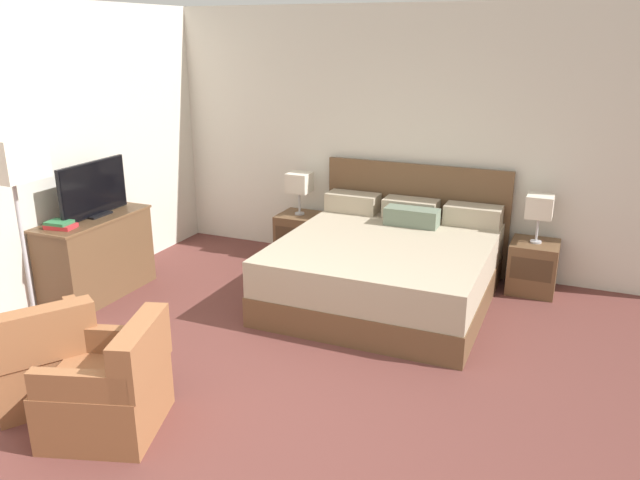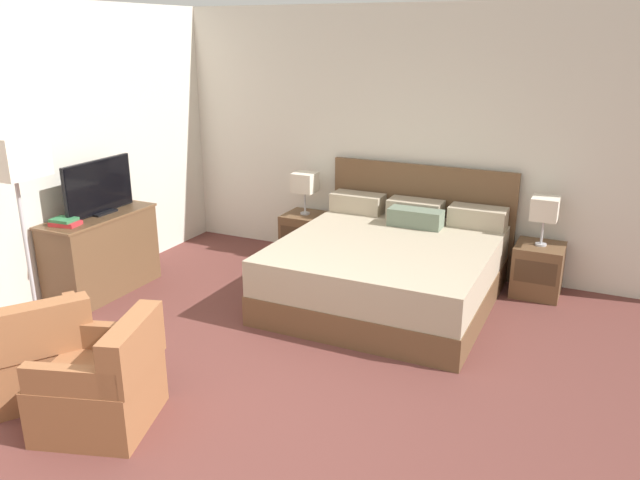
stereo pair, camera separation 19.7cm
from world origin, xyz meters
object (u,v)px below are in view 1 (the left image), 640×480
at_px(tv, 94,190).
at_px(book_blue_cover, 59,223).
at_px(dresser, 97,256).
at_px(armchair_by_window, 41,360).
at_px(book_red_cover, 61,226).
at_px(table_lamp_right, 540,207).
at_px(nightstand_right, 533,267).
at_px(nightstand_left, 300,236).
at_px(armchair_companion, 111,390).
at_px(table_lamp_left, 299,183).
at_px(bed, 387,266).
at_px(floor_lamp, 11,169).

bearing_deg(tv, book_blue_cover, -91.98).
bearing_deg(dresser, armchair_by_window, -60.08).
bearing_deg(book_red_cover, table_lamp_right, 29.30).
distance_m(nightstand_right, armchair_by_window, 4.54).
bearing_deg(book_blue_cover, nightstand_right, 29.19).
distance_m(nightstand_left, armchair_by_window, 3.42).
xyz_separation_m(table_lamp_right, armchair_companion, (-2.29, -3.51, -0.59)).
relative_size(table_lamp_left, armchair_by_window, 0.51).
bearing_deg(nightstand_left, table_lamp_left, 90.00).
bearing_deg(bed, dresser, -158.20).
distance_m(table_lamp_right, armchair_companion, 4.23).
bearing_deg(dresser, nightstand_left, 53.30).
relative_size(nightstand_right, armchair_by_window, 0.54).
height_order(bed, book_red_cover, bed).
bearing_deg(tv, dresser, -92.50).
distance_m(armchair_by_window, armchair_companion, 0.73).
distance_m(nightstand_left, book_blue_cover, 2.66).
distance_m(dresser, armchair_companion, 2.36).
relative_size(book_blue_cover, armchair_by_window, 0.22).
bearing_deg(floor_lamp, table_lamp_right, 39.20).
xyz_separation_m(table_lamp_right, tv, (-3.93, -1.75, 0.19)).
distance_m(nightstand_right, book_red_cover, 4.54).
bearing_deg(armchair_by_window, bed, 56.80).
bearing_deg(bed, nightstand_left, 149.76).
bearing_deg(armchair_companion, nightstand_left, 94.67).
distance_m(nightstand_right, dresser, 4.33).
bearing_deg(book_blue_cover, armchair_by_window, -52.16).
xyz_separation_m(dresser, floor_lamp, (0.35, -1.11, 1.10)).
relative_size(nightstand_right, armchair_companion, 0.59).
relative_size(nightstand_left, dresser, 0.44).
height_order(table_lamp_left, armchair_companion, table_lamp_left).
bearing_deg(tv, floor_lamp, -73.51).
xyz_separation_m(bed, book_red_cover, (-2.64, -1.45, 0.49)).
bearing_deg(armchair_companion, book_red_cover, 141.36).
bearing_deg(tv, table_lamp_left, 52.48).
bearing_deg(floor_lamp, armchair_companion, -24.57).
xyz_separation_m(nightstand_left, armchair_companion, (0.29, -3.51, 0.03)).
xyz_separation_m(tv, armchair_by_window, (0.91, -1.64, -0.78)).
relative_size(bed, floor_lamp, 1.21).
distance_m(nightstand_right, book_blue_cover, 4.55).
xyz_separation_m(nightstand_left, table_lamp_right, (2.58, 0.00, 0.62)).
xyz_separation_m(dresser, tv, (0.00, 0.06, 0.65)).
bearing_deg(nightstand_right, table_lamp_right, 90.00).
xyz_separation_m(bed, book_blue_cover, (-2.65, -1.45, 0.53)).
bearing_deg(bed, book_blue_cover, -151.35).
relative_size(armchair_companion, floor_lamp, 0.49).
relative_size(tv, floor_lamp, 0.48).
distance_m(book_red_cover, armchair_by_window, 1.59).
xyz_separation_m(tv, floor_lamp, (0.35, -1.17, 0.46)).
bearing_deg(nightstand_right, tv, -155.97).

